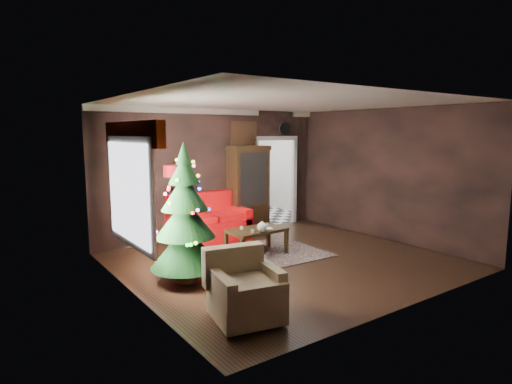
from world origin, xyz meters
TOP-DOWN VIEW (x-y plane):
  - floor at (0.00, 0.00)m, footprint 5.50×5.50m
  - ceiling at (0.00, 0.00)m, footprint 5.50×5.50m
  - wall_back at (0.00, 2.50)m, footprint 5.50×0.00m
  - wall_front at (0.00, -2.50)m, footprint 5.50×0.00m
  - wall_left at (-2.75, 0.00)m, footprint 0.00×5.50m
  - wall_right at (2.75, 0.00)m, footprint 0.00×5.50m
  - doorway at (1.70, 2.50)m, footprint 1.10×0.10m
  - left_window at (-2.71, 0.20)m, footprint 0.05×1.60m
  - valance at (-2.63, 0.20)m, footprint 0.12×2.10m
  - kitchen_floor at (1.70, 4.00)m, footprint 3.00×3.00m
  - kitchen_window at (1.70, 5.45)m, footprint 0.70×0.06m
  - rug at (-0.15, 0.58)m, footprint 2.44×1.80m
  - loveseat at (-0.40, 2.05)m, footprint 1.70×0.90m
  - curio_cabinet at (0.75, 2.27)m, footprint 0.90×0.45m
  - floor_lamp at (-1.35, 1.83)m, footprint 0.37×0.37m
  - christmas_tree at (-1.90, 0.08)m, footprint 1.39×1.39m
  - armchair at (-1.92, -1.62)m, footprint 0.97×0.97m
  - coffee_table at (-0.18, 0.63)m, footprint 1.10×0.69m
  - teapot at (-0.24, 0.37)m, footprint 0.25×0.25m
  - cup_a at (-0.42, 0.77)m, footprint 0.09×0.09m
  - cup_b at (-0.39, 0.45)m, footprint 0.08×0.08m
  - book at (-0.07, 0.52)m, footprint 0.14×0.06m
  - wall_clock at (1.95, 2.45)m, footprint 0.32×0.32m
  - painting at (0.75, 2.46)m, footprint 0.62×0.05m
  - kitchen_counter at (1.70, 5.20)m, footprint 1.80×0.60m
  - kitchen_table at (1.40, 3.70)m, footprint 0.70×0.70m

SIDE VIEW (x-z plane):
  - floor at x=0.00m, z-range 0.00..0.00m
  - kitchen_floor at x=1.70m, z-range 0.00..0.00m
  - rug at x=-0.15m, z-range 0.00..0.01m
  - coffee_table at x=-0.18m, z-range 0.01..0.50m
  - kitchen_table at x=1.40m, z-range 0.00..0.75m
  - kitchen_counter at x=1.70m, z-range 0.00..0.90m
  - armchair at x=-1.92m, z-range 0.04..0.88m
  - loveseat at x=-0.40m, z-range 0.00..1.00m
  - cup_b at x=-0.39m, z-range 0.50..0.55m
  - cup_a at x=-0.42m, z-range 0.50..0.55m
  - teapot at x=-0.24m, z-range 0.50..0.69m
  - book at x=-0.07m, z-range 0.50..0.69m
  - floor_lamp at x=-1.35m, z-range -0.01..1.67m
  - curio_cabinet at x=0.75m, z-range 0.00..1.90m
  - christmas_tree at x=-1.90m, z-range 0.01..2.09m
  - doorway at x=1.70m, z-range 0.00..2.10m
  - wall_back at x=0.00m, z-range -1.35..4.15m
  - wall_front at x=0.00m, z-range -1.35..4.15m
  - wall_left at x=-2.75m, z-range -1.35..4.15m
  - wall_right at x=2.75m, z-range -1.35..4.15m
  - left_window at x=-2.71m, z-range 0.75..2.15m
  - kitchen_window at x=1.70m, z-range 1.35..2.05m
  - painting at x=0.75m, z-range 1.99..2.51m
  - valance at x=-2.63m, z-range 2.10..2.44m
  - wall_clock at x=1.95m, z-range 2.35..2.41m
  - ceiling at x=0.00m, z-range 2.80..2.80m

